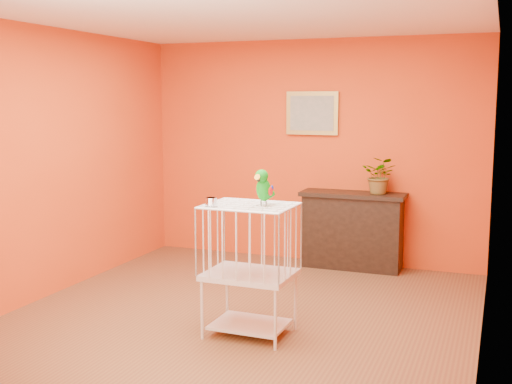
% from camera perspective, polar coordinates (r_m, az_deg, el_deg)
% --- Properties ---
extents(ground, '(4.50, 4.50, 0.00)m').
position_cam_1_polar(ground, '(5.75, -1.49, -11.14)').
color(ground, brown).
rests_on(ground, ground).
extents(room_shell, '(4.50, 4.50, 4.50)m').
position_cam_1_polar(room_shell, '(5.44, -1.55, 4.81)').
color(room_shell, '#CC4213').
rests_on(room_shell, ground).
extents(console_cabinet, '(1.17, 0.42, 0.87)m').
position_cam_1_polar(console_cabinet, '(7.37, 8.54, -3.39)').
color(console_cabinet, black).
rests_on(console_cabinet, ground).
extents(potted_plant, '(0.42, 0.45, 0.32)m').
position_cam_1_polar(potted_plant, '(7.18, 10.92, 1.06)').
color(potted_plant, '#26722D').
rests_on(potted_plant, console_cabinet).
extents(framed_picture, '(0.62, 0.04, 0.50)m').
position_cam_1_polar(framed_picture, '(7.52, 5.01, 6.99)').
color(framed_picture, '#A78C3B').
rests_on(framed_picture, room_shell).
extents(birdcage, '(0.70, 0.55, 1.07)m').
position_cam_1_polar(birdcage, '(5.21, -0.57, -6.77)').
color(birdcage, beige).
rests_on(birdcage, ground).
extents(feed_cup, '(0.09, 0.09, 0.07)m').
position_cam_1_polar(feed_cup, '(5.05, -4.02, -0.86)').
color(feed_cup, silver).
rests_on(feed_cup, birdcage).
extents(parrot, '(0.15, 0.27, 0.29)m').
position_cam_1_polar(parrot, '(5.05, 0.67, 0.44)').
color(parrot, '#59544C').
rests_on(parrot, birdcage).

